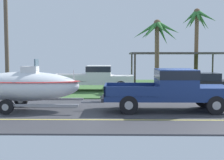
% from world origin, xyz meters
% --- Properties ---
extents(ground, '(36.00, 22.00, 0.11)m').
position_xyz_m(ground, '(0.00, 8.38, -0.01)').
color(ground, '#38383D').
extents(pickup_truck_towing, '(5.84, 2.11, 1.89)m').
position_xyz_m(pickup_truck_towing, '(-0.98, 0.29, 1.05)').
color(pickup_truck_towing, navy).
rests_on(pickup_truck_towing, ground).
extents(boat_on_trailer, '(6.26, 2.29, 2.34)m').
position_xyz_m(boat_on_trailer, '(-7.81, 0.29, 1.11)').
color(boat_on_trailer, gray).
rests_on(boat_on_trailer, ground).
extents(parked_pickup_background, '(5.79, 2.07, 1.81)m').
position_xyz_m(parked_pickup_background, '(-4.91, 8.04, 1.01)').
color(parked_pickup_background, silver).
rests_on(parked_pickup_background, ground).
extents(parked_sedan_near, '(4.46, 1.90, 1.38)m').
position_xyz_m(parked_sedan_near, '(1.92, 6.66, 0.67)').
color(parked_sedan_near, black).
rests_on(parked_sedan_near, ground).
extents(carport_awning, '(7.97, 5.71, 2.77)m').
position_xyz_m(carport_awning, '(1.49, 12.49, 2.65)').
color(carport_awning, '#4C4238').
rests_on(carport_awning, ground).
extents(palm_tree_mid, '(2.85, 3.53, 6.62)m').
position_xyz_m(palm_tree_mid, '(3.34, 13.82, 5.14)').
color(palm_tree_mid, brown).
rests_on(palm_tree_mid, ground).
extents(palm_tree_far_left, '(3.31, 3.25, 5.05)m').
position_xyz_m(palm_tree_far_left, '(-0.77, 8.48, 3.91)').
color(palm_tree_far_left, brown).
rests_on(palm_tree_far_left, ground).
extents(utility_pole, '(0.24, 1.80, 7.84)m').
position_xyz_m(utility_pole, '(-10.30, 5.07, 4.07)').
color(utility_pole, brown).
rests_on(utility_pole, ground).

